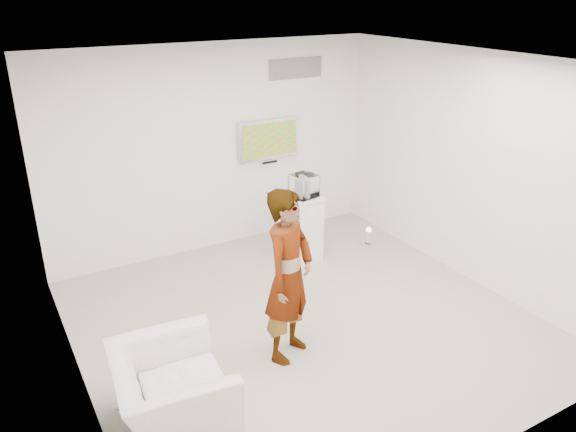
% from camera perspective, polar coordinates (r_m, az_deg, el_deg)
% --- Properties ---
extents(room, '(5.01, 5.01, 3.00)m').
position_cam_1_polar(room, '(6.10, 1.83, 1.24)').
color(room, '#B3AFA4').
rests_on(room, ground).
extents(tv, '(1.00, 0.08, 0.60)m').
position_cam_1_polar(tv, '(8.51, -2.02, 7.81)').
color(tv, silver).
rests_on(tv, room).
extents(logo_decal, '(0.90, 0.02, 0.30)m').
position_cam_1_polar(logo_decal, '(8.59, 0.80, 14.76)').
color(logo_decal, slate).
rests_on(logo_decal, room).
extents(person, '(0.82, 0.74, 1.89)m').
position_cam_1_polar(person, '(5.78, 0.08, -6.12)').
color(person, white).
rests_on(person, room).
extents(armchair, '(1.09, 1.22, 0.73)m').
position_cam_1_polar(armchair, '(5.32, -11.67, -17.11)').
color(armchair, white).
rests_on(armchair, room).
extents(pedestal, '(0.49, 0.49, 0.98)m').
position_cam_1_polar(pedestal, '(7.99, 1.56, -1.28)').
color(pedestal, white).
rests_on(pedestal, room).
extents(floor_uplight, '(0.23, 0.23, 0.30)m').
position_cam_1_polar(floor_uplight, '(8.61, 8.15, -2.16)').
color(floor_uplight, silver).
rests_on(floor_uplight, room).
extents(vitrine, '(0.37, 0.37, 0.32)m').
position_cam_1_polar(vitrine, '(7.75, 1.61, 3.10)').
color(vitrine, white).
rests_on(vitrine, pedestal).
extents(console, '(0.06, 0.18, 0.24)m').
position_cam_1_polar(console, '(7.76, 1.61, 2.85)').
color(console, white).
rests_on(console, pedestal).
extents(wii_remote, '(0.12, 0.14, 0.04)m').
position_cam_1_polar(wii_remote, '(5.73, -0.03, 1.93)').
color(wii_remote, white).
rests_on(wii_remote, person).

